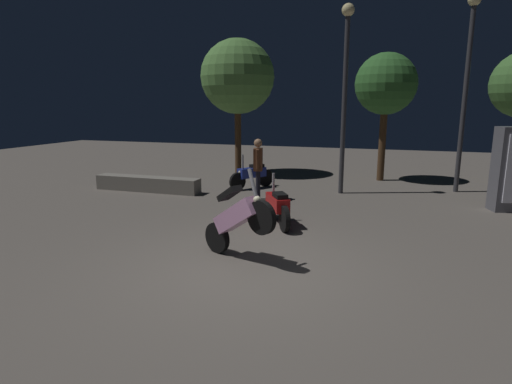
# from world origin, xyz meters

# --- Properties ---
(ground_plane) EXTENTS (40.00, 40.00, 0.00)m
(ground_plane) POSITION_xyz_m (0.00, 0.00, 0.00)
(ground_plane) COLOR #605951
(motorcycle_pink_foreground) EXTENTS (1.53, 0.83, 1.63)m
(motorcycle_pink_foreground) POSITION_xyz_m (-0.24, 0.35, 0.74)
(motorcycle_pink_foreground) COLOR black
(motorcycle_pink_foreground) RESTS_ON ground_plane
(motorcycle_blue_parked_left) EXTENTS (1.04, 1.41, 1.11)m
(motorcycle_blue_parked_left) POSITION_xyz_m (-2.00, 6.41, 0.44)
(motorcycle_blue_parked_left) COLOR black
(motorcycle_blue_parked_left) RESTS_ON ground_plane
(motorcycle_red_parked_right) EXTENTS (0.93, 1.48, 1.11)m
(motorcycle_red_parked_right) POSITION_xyz_m (-0.15, 2.65, 0.44)
(motorcycle_red_parked_right) COLOR black
(motorcycle_red_parked_right) RESTS_ON ground_plane
(person_rider_beside) EXTENTS (0.32, 0.67, 1.71)m
(person_rider_beside) POSITION_xyz_m (-1.32, 4.91, 1.02)
(person_rider_beside) COLOR black
(person_rider_beside) RESTS_ON ground_plane
(streetlamp_near) EXTENTS (0.36, 0.36, 5.38)m
(streetlamp_near) POSITION_xyz_m (0.79, 6.53, 3.38)
(streetlamp_near) COLOR #38383D
(streetlamp_near) RESTS_ON ground_plane
(streetlamp_far) EXTENTS (0.36, 0.36, 5.70)m
(streetlamp_far) POSITION_xyz_m (4.14, 7.82, 3.56)
(streetlamp_far) COLOR #38383D
(streetlamp_far) RESTS_ON ground_plane
(tree_center_bg) EXTENTS (2.72, 2.72, 5.00)m
(tree_center_bg) POSITION_xyz_m (-3.39, 8.93, 3.62)
(tree_center_bg) COLOR #4C331E
(tree_center_bg) RESTS_ON ground_plane
(tree_right_bg) EXTENTS (2.07, 2.07, 4.35)m
(tree_right_bg) POSITION_xyz_m (1.86, 9.18, 3.28)
(tree_right_bg) COLOR #4C331E
(tree_right_bg) RESTS_ON ground_plane
(planter_wall_low) EXTENTS (3.40, 0.50, 0.45)m
(planter_wall_low) POSITION_xyz_m (-4.93, 5.00, 0.23)
(planter_wall_low) COLOR gray
(planter_wall_low) RESTS_ON ground_plane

